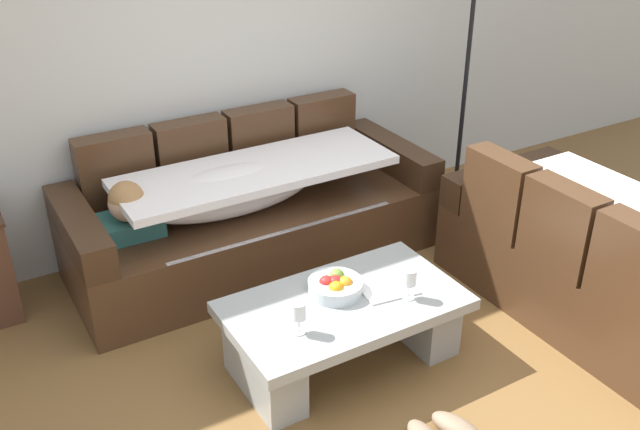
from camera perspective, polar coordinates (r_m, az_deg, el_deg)
The scene contains 10 objects.
ground_plane at distance 3.61m, azimuth 8.02°, elevation -14.52°, with size 14.00×14.00×0.00m, color brown.
back_wall at distance 4.65m, azimuth -7.70°, elevation 14.34°, with size 9.00×0.10×2.70m, color beige.
couch_along_wall at distance 4.50m, azimuth -5.91°, elevation 0.07°, with size 2.30×0.92×0.88m.
couch_near_window at distance 4.28m, azimuth 21.50°, elevation -3.47°, with size 0.92×1.75×0.88m.
coffee_table at distance 3.66m, azimuth 1.93°, elevation -8.74°, with size 1.20×0.68×0.38m.
fruit_bowl at distance 3.61m, azimuth 1.26°, elevation -5.71°, with size 0.28×0.28×0.10m.
wine_glass_near_left at distance 3.30m, azimuth -1.73°, elevation -7.84°, with size 0.07×0.07×0.17m.
wine_glass_near_right at distance 3.56m, azimuth 7.24°, elevation -5.12°, with size 0.07×0.07×0.17m.
open_magazine at distance 3.67m, azimuth 5.48°, elevation -5.91°, with size 0.28×0.21×0.01m, color white.
floor_lamp at distance 5.12m, azimuth 11.76°, elevation 12.55°, with size 0.33×0.31×1.95m.
Camera 1 is at (-1.76, -2.03, 2.42)m, focal length 39.69 mm.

